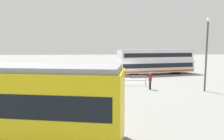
% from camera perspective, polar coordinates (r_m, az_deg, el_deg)
% --- Properties ---
extents(ground_plane, '(160.00, 160.00, 0.00)m').
position_cam_1_polar(ground_plane, '(26.48, 5.41, -2.38)').
color(ground_plane, gray).
extents(double_decker_bus, '(12.00, 5.03, 3.69)m').
position_cam_1_polar(double_decker_bus, '(30.99, 12.16, 2.34)').
color(double_decker_bus, silver).
rests_on(double_decker_bus, ground).
extents(pedestrian_near_railing, '(0.44, 0.44, 1.75)m').
position_cam_1_polar(pedestrian_near_railing, '(22.22, -5.37, -1.47)').
color(pedestrian_near_railing, '#4C3F2D').
rests_on(pedestrian_near_railing, ground).
extents(pedestrian_crossing, '(0.33, 0.36, 1.71)m').
position_cam_1_polar(pedestrian_crossing, '(19.79, 10.72, -2.62)').
color(pedestrian_crossing, black).
rests_on(pedestrian_crossing, ground).
extents(pedestrian_railing, '(8.06, 1.06, 1.08)m').
position_cam_1_polar(pedestrian_railing, '(21.79, -1.11, -2.31)').
color(pedestrian_railing, gray).
rests_on(pedestrian_railing, ground).
extents(info_sign, '(1.19, 0.23, 2.30)m').
position_cam_1_polar(info_sign, '(22.55, -10.98, 0.08)').
color(info_sign, slate).
rests_on(info_sign, ground).
extents(street_lamp, '(0.36, 0.36, 6.67)m').
position_cam_1_polar(street_lamp, '(20.33, 25.12, 5.40)').
color(street_lamp, '#4C4C51').
rests_on(street_lamp, ground).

